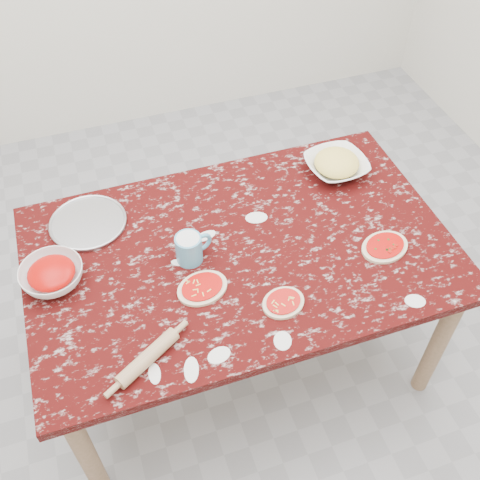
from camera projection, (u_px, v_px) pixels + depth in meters
name	position (u px, v px, depth m)	size (l,w,h in m)	color
ground	(240.00, 352.00, 2.70)	(4.00, 4.00, 0.00)	gray
worktable	(240.00, 263.00, 2.20)	(1.60, 1.00, 0.75)	#310605
pizza_tray	(88.00, 223.00, 2.22)	(0.29, 0.29, 0.01)	#B2B2B7
sauce_bowl	(52.00, 275.00, 2.01)	(0.23, 0.23, 0.07)	white
cheese_bowl	(336.00, 166.00, 2.42)	(0.25, 0.25, 0.06)	white
flour_mug	(190.00, 248.00, 2.07)	(0.15, 0.10, 0.11)	#509DBF
pizza_left	(202.00, 288.00, 2.01)	(0.21, 0.18, 0.02)	beige
pizza_mid	(283.00, 303.00, 1.97)	(0.18, 0.16, 0.02)	beige
pizza_right	(385.00, 247.00, 2.14)	(0.22, 0.19, 0.02)	beige
rolling_pin	(148.00, 358.00, 1.80)	(0.05, 0.05, 0.24)	tan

